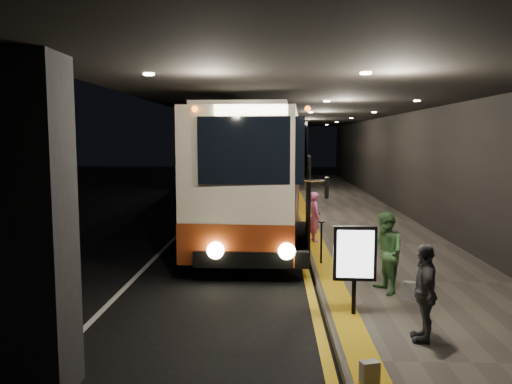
{
  "coord_description": "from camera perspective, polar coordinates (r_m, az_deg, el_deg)",
  "views": [
    {
      "loc": [
        1.55,
        -14.18,
        3.34
      ],
      "look_at": [
        0.98,
        1.06,
        1.7
      ],
      "focal_mm": 35.0,
      "sensor_mm": 36.0,
      "label": 1
    }
  ],
  "objects": [
    {
      "name": "kerb_stripe_yellow",
      "position": [
        19.49,
        4.45,
        -3.73
      ],
      "size": [
        0.18,
        50.0,
        0.01
      ],
      "primitive_type": "cube",
      "color": "gold",
      "rests_on": "ground"
    },
    {
      "name": "passenger_waiting_green",
      "position": [
        10.66,
        14.58,
        -6.74
      ],
      "size": [
        0.71,
        0.93,
        1.7
      ],
      "primitive_type": "imported",
      "rotation": [
        0.0,
        0.0,
        -1.31
      ],
      "color": "#457742",
      "rests_on": "sidewalk"
    },
    {
      "name": "terminal_wall",
      "position": [
        19.94,
        18.05,
        4.86
      ],
      "size": [
        0.1,
        50.0,
        6.0
      ],
      "primitive_type": "cube",
      "color": "black",
      "rests_on": "ground"
    },
    {
      "name": "support_columns",
      "position": [
        18.47,
        -7.39,
        2.55
      ],
      "size": [
        0.8,
        24.8,
        4.4
      ],
      "color": "black",
      "rests_on": "ground"
    },
    {
      "name": "lane_line_white",
      "position": [
        19.75,
        -7.69,
        -3.63
      ],
      "size": [
        0.12,
        50.0,
        0.01
      ],
      "primitive_type": "cube",
      "color": "silver",
      "rests_on": "ground"
    },
    {
      "name": "sidewalk",
      "position": [
        19.72,
        11.45,
        -3.51
      ],
      "size": [
        4.5,
        50.0,
        0.15
      ],
      "primitive_type": "cube",
      "color": "#514C44",
      "rests_on": "ground"
    },
    {
      "name": "passenger_boarding",
      "position": [
        15.54,
        6.72,
        -2.84
      ],
      "size": [
        0.47,
        0.63,
        1.55
      ],
      "primitive_type": "imported",
      "rotation": [
        0.0,
        0.0,
        1.76
      ],
      "color": "#D764A1",
      "rests_on": "sidewalk"
    },
    {
      "name": "coach_second",
      "position": [
        30.48,
        0.92,
        3.06
      ],
      "size": [
        3.02,
        11.39,
        3.54
      ],
      "rotation": [
        0.0,
        0.0,
        0.06
      ],
      "color": "beige",
      "rests_on": "ground"
    },
    {
      "name": "bag_plain",
      "position": [
        7.07,
        12.86,
        -19.47
      ],
      "size": [
        0.27,
        0.21,
        0.3
      ],
      "primitive_type": "cube",
      "rotation": [
        0.0,
        0.0,
        0.33
      ],
      "color": "#B9B0AD",
      "rests_on": "sidewalk"
    },
    {
      "name": "coach_main",
      "position": [
        17.62,
        0.41,
        1.67
      ],
      "size": [
        3.45,
        13.25,
        4.1
      ],
      "rotation": [
        0.0,
        0.0,
        -0.06
      ],
      "color": "beige",
      "rests_on": "ground"
    },
    {
      "name": "ground",
      "position": [
        14.65,
        -4.03,
        -7.06
      ],
      "size": [
        90.0,
        90.0,
        0.0
      ],
      "primitive_type": "plane",
      "color": "black"
    },
    {
      "name": "bag_polka",
      "position": [
        10.51,
        17.4,
        -10.76
      ],
      "size": [
        0.33,
        0.22,
        0.37
      ],
      "primitive_type": "cube",
      "rotation": [
        0.0,
        0.0,
        -0.31
      ],
      "color": "black",
      "rests_on": "sidewalk"
    },
    {
      "name": "passenger_waiting_grey",
      "position": [
        8.42,
        18.72,
        -10.81
      ],
      "size": [
        0.59,
        0.97,
        1.57
      ],
      "primitive_type": "imported",
      "rotation": [
        0.0,
        0.0,
        -1.71
      ],
      "color": "#46454A",
      "rests_on": "sidewalk"
    },
    {
      "name": "canopy",
      "position": [
        19.25,
        5.02,
        9.87
      ],
      "size": [
        9.0,
        50.0,
        0.4
      ],
      "primitive_type": "cube",
      "color": "black",
      "rests_on": "support_columns"
    },
    {
      "name": "info_sign",
      "position": [
        9.21,
        11.23,
        -7.12
      ],
      "size": [
        0.77,
        0.14,
        1.63
      ],
      "rotation": [
        0.0,
        0.0,
        -0.03
      ],
      "color": "black",
      "rests_on": "sidewalk"
    },
    {
      "name": "stanchion_post",
      "position": [
        12.88,
        7.47,
        -5.77
      ],
      "size": [
        0.05,
        0.05,
        1.09
      ],
      "primitive_type": "cylinder",
      "color": "black",
      "rests_on": "sidewalk"
    },
    {
      "name": "tactile_strip",
      "position": [
        19.49,
        5.93,
        -3.3
      ],
      "size": [
        0.5,
        50.0,
        0.01
      ],
      "primitive_type": "cube",
      "color": "gold",
      "rests_on": "sidewalk"
    }
  ]
}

